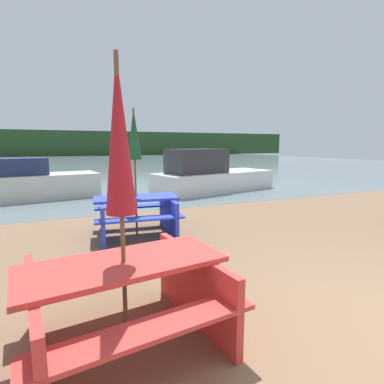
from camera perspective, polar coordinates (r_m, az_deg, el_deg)
The scene contains 8 objects.
water at distance 32.49m, azimuth -18.68°, elevation 5.46°, with size 60.00×50.00×0.00m.
far_treeline at distance 52.40m, azimuth -20.79°, elevation 8.67°, with size 80.00×1.60×4.00m.
picnic_table_red at distance 2.69m, azimuth -12.67°, elevation -18.50°, with size 1.77×1.56×0.74m.
picnic_table_blue at distance 5.73m, azimuth -10.55°, elevation -3.76°, with size 1.65×1.53×0.73m.
umbrella_darkgreen at distance 5.60m, azimuth -10.97°, elevation 10.44°, with size 0.26×0.26×2.33m.
umbrella_crimson at distance 2.40m, azimuth -13.73°, elevation 9.94°, with size 0.25×0.25×2.37m.
boat at distance 10.69m, azimuth -26.92°, elevation 1.58°, with size 3.43×1.87×1.29m.
boat_second at distance 11.06m, azimuth 3.44°, elevation 3.09°, with size 4.95×2.68×1.55m.
Camera 1 is at (-2.85, -1.22, 1.68)m, focal length 28.00 mm.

